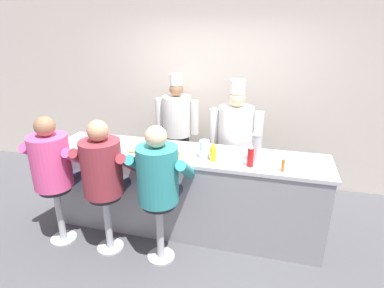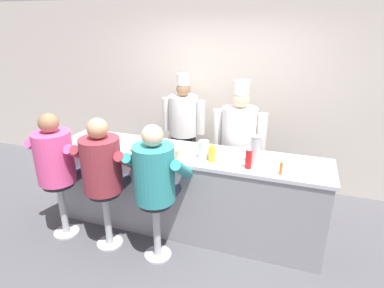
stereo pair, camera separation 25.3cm
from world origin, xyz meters
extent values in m
plane|color=#4C4C51|center=(0.00, 0.00, 0.00)|extent=(20.00, 20.00, 0.00)
cube|color=beige|center=(0.00, 1.85, 1.35)|extent=(10.00, 0.06, 2.70)
cube|color=gray|center=(0.00, 0.34, 0.48)|extent=(3.10, 0.65, 0.96)
cube|color=#BCBCC1|center=(0.00, 0.34, 0.98)|extent=(3.16, 0.67, 0.04)
cylinder|color=red|center=(0.73, 0.14, 1.10)|extent=(0.06, 0.06, 0.20)
cone|color=white|center=(0.73, 0.14, 1.23)|extent=(0.05, 0.05, 0.05)
cylinder|color=yellow|center=(0.34, 0.19, 1.08)|extent=(0.07, 0.07, 0.15)
cone|color=yellow|center=(0.34, 0.19, 1.18)|extent=(0.05, 0.05, 0.05)
cylinder|color=orange|center=(1.05, 0.11, 1.06)|extent=(0.03, 0.03, 0.12)
cylinder|color=#287F2D|center=(1.05, 0.11, 1.12)|extent=(0.02, 0.02, 0.01)
cylinder|color=silver|center=(0.23, 0.24, 1.10)|extent=(0.11, 0.11, 0.20)
cube|color=silver|center=(0.30, 0.24, 1.11)|extent=(0.01, 0.01, 0.12)
cylinder|color=white|center=(-0.57, 0.16, 1.01)|extent=(0.28, 0.28, 0.02)
ellipsoid|color=#E0BC60|center=(-0.57, 0.16, 1.04)|extent=(0.12, 0.10, 0.03)
cylinder|color=#B24C47|center=(-1.03, 0.18, 1.03)|extent=(0.17, 0.17, 0.05)
cylinder|color=beige|center=(-0.01, 0.14, 1.05)|extent=(0.08, 0.08, 0.10)
torus|color=beige|center=(0.04, 0.14, 1.06)|extent=(0.07, 0.02, 0.07)
cylinder|color=#B7BABF|center=(0.77, 0.28, 1.15)|extent=(0.10, 0.10, 0.29)
cylinder|color=silver|center=(0.77, 0.28, 1.30)|extent=(0.10, 0.10, 0.01)
cylinder|color=#B2B5BA|center=(-1.33, -0.25, 0.01)|extent=(0.29, 0.29, 0.02)
cylinder|color=#B2B5BA|center=(-1.33, -0.25, 0.35)|extent=(0.08, 0.08, 0.66)
cylinder|color=#232328|center=(-1.33, -0.25, 0.67)|extent=(0.35, 0.35, 0.05)
cylinder|color=#33384C|center=(-1.43, -0.05, 0.71)|extent=(0.15, 0.41, 0.15)
cylinder|color=#33384C|center=(-1.22, -0.05, 0.71)|extent=(0.15, 0.41, 0.15)
cylinder|color=#E54C8C|center=(-1.33, -0.25, 0.99)|extent=(0.41, 0.41, 0.58)
cylinder|color=#E54C8C|center=(-1.58, -0.14, 1.02)|extent=(0.11, 0.44, 0.35)
cylinder|color=#E54C8C|center=(-1.07, -0.14, 1.02)|extent=(0.11, 0.44, 0.35)
sphere|color=#8C6647|center=(-1.33, -0.25, 1.38)|extent=(0.21, 0.21, 0.21)
cylinder|color=#B2B5BA|center=(-0.72, -0.25, 0.01)|extent=(0.29, 0.29, 0.02)
cylinder|color=#B2B5BA|center=(-0.72, -0.25, 0.35)|extent=(0.08, 0.08, 0.66)
cylinder|color=#232328|center=(-0.72, -0.25, 0.67)|extent=(0.35, 0.35, 0.05)
cylinder|color=#33384C|center=(-0.82, -0.05, 0.71)|extent=(0.15, 0.41, 0.15)
cylinder|color=#33384C|center=(-0.62, -0.05, 0.71)|extent=(0.15, 0.41, 0.15)
cylinder|color=maroon|center=(-0.72, -0.25, 0.99)|extent=(0.41, 0.41, 0.58)
cylinder|color=maroon|center=(-0.98, -0.14, 1.02)|extent=(0.11, 0.44, 0.36)
cylinder|color=maroon|center=(-0.46, -0.14, 1.02)|extent=(0.11, 0.44, 0.36)
sphere|color=tan|center=(-0.72, -0.25, 1.39)|extent=(0.21, 0.21, 0.21)
cylinder|color=#B2B5BA|center=(-0.12, -0.25, 0.01)|extent=(0.29, 0.29, 0.02)
cylinder|color=#B2B5BA|center=(-0.12, -0.25, 0.35)|extent=(0.08, 0.08, 0.66)
cylinder|color=#232328|center=(-0.12, -0.25, 0.67)|extent=(0.35, 0.35, 0.05)
cylinder|color=#33384C|center=(-0.22, -0.05, 0.71)|extent=(0.15, 0.41, 0.15)
cylinder|color=#33384C|center=(-0.02, -0.05, 0.71)|extent=(0.15, 0.41, 0.15)
cylinder|color=teal|center=(-0.12, -0.25, 0.99)|extent=(0.41, 0.41, 0.58)
cylinder|color=teal|center=(-0.38, -0.14, 1.02)|extent=(0.11, 0.44, 0.35)
cylinder|color=teal|center=(0.14, -0.14, 1.02)|extent=(0.11, 0.44, 0.35)
sphere|color=#DBB28E|center=(-0.12, -0.25, 1.38)|extent=(0.21, 0.21, 0.21)
cube|color=#232328|center=(-0.47, 1.48, 0.39)|extent=(0.33, 0.18, 0.78)
cube|color=white|center=(-0.47, 1.44, 0.55)|extent=(0.29, 0.02, 0.47)
cylinder|color=white|center=(-0.47, 1.48, 1.07)|extent=(0.42, 0.42, 0.59)
sphere|color=#8C6647|center=(-0.47, 1.48, 1.47)|extent=(0.20, 0.20, 0.20)
cylinder|color=white|center=(-0.47, 1.48, 1.61)|extent=(0.18, 0.18, 0.16)
cylinder|color=white|center=(-0.74, 1.48, 1.07)|extent=(0.12, 0.12, 0.50)
cylinder|color=white|center=(-0.19, 1.48, 1.07)|extent=(0.12, 0.12, 0.50)
cube|color=#232328|center=(0.47, 0.97, 0.40)|extent=(0.33, 0.18, 0.80)
cube|color=white|center=(0.47, 0.92, 0.56)|extent=(0.30, 0.02, 0.48)
cylinder|color=white|center=(0.47, 0.97, 1.10)|extent=(0.43, 0.43, 0.60)
sphere|color=#DBB28E|center=(0.47, 0.97, 1.50)|extent=(0.21, 0.21, 0.21)
cylinder|color=white|center=(0.47, 0.97, 1.65)|extent=(0.19, 0.19, 0.17)
cylinder|color=white|center=(0.19, 0.97, 1.10)|extent=(0.12, 0.12, 0.51)
cylinder|color=white|center=(0.75, 0.97, 1.10)|extent=(0.12, 0.12, 0.51)
camera|label=1|loc=(0.92, -2.88, 2.38)|focal=30.00mm
camera|label=2|loc=(1.16, -2.80, 2.38)|focal=30.00mm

